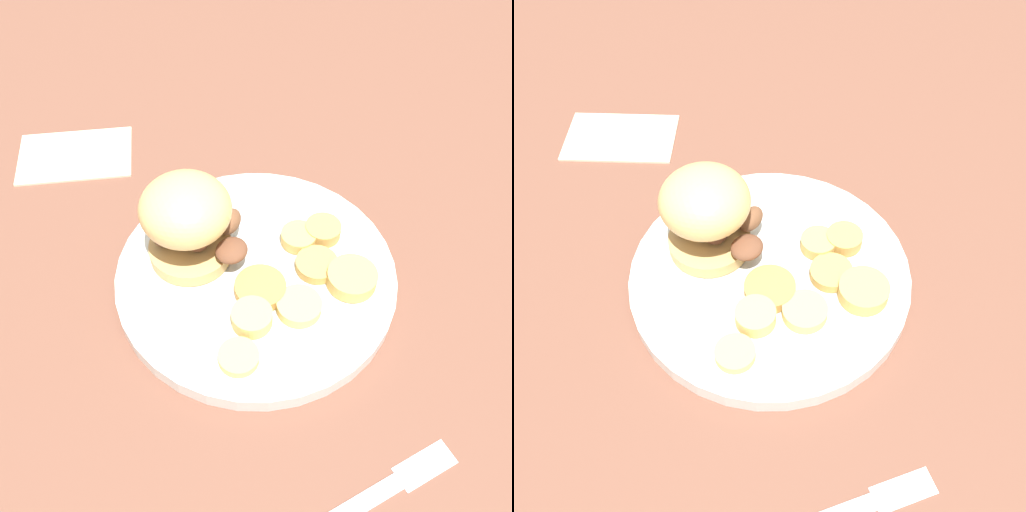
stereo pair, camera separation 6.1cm
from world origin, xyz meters
TOP-DOWN VIEW (x-y plane):
  - ground_plane at (0.00, 0.00)m, footprint 4.00×4.00m
  - dinner_plate at (0.00, 0.00)m, footprint 0.30×0.30m
  - sandwich at (0.03, -0.07)m, footprint 0.11×0.11m
  - potato_round_0 at (-0.09, 0.02)m, footprint 0.04×0.04m
  - potato_round_1 at (-0.04, 0.05)m, footprint 0.05×0.05m
  - potato_round_2 at (0.05, 0.04)m, footprint 0.04×0.04m
  - potato_round_3 at (0.02, 0.02)m, footprint 0.05×0.05m
  - potato_round_4 at (0.09, 0.06)m, footprint 0.04×0.04m
  - potato_round_5 at (-0.05, 0.09)m, footprint 0.05×0.05m
  - potato_round_6 at (0.01, 0.06)m, footprint 0.05×0.05m
  - potato_round_7 at (-0.06, 0.01)m, footprint 0.04×0.04m
  - fork at (0.10, 0.22)m, footprint 0.16×0.08m
  - napkin at (0.00, -0.31)m, footprint 0.17×0.17m

SIDE VIEW (x-z plane):
  - ground_plane at x=0.00m, z-range 0.00..0.00m
  - fork at x=0.10m, z-range 0.00..0.00m
  - napkin at x=0.00m, z-range 0.00..0.01m
  - dinner_plate at x=0.00m, z-range 0.00..0.02m
  - potato_round_4 at x=0.09m, z-range 0.02..0.03m
  - potato_round_1 at x=-0.04m, z-range 0.02..0.03m
  - potato_round_6 at x=0.01m, z-range 0.02..0.03m
  - potato_round_3 at x=0.02m, z-range 0.02..0.03m
  - potato_round_7 at x=-0.06m, z-range 0.02..0.03m
  - potato_round_0 at x=-0.09m, z-range 0.02..0.04m
  - potato_round_5 at x=-0.05m, z-range 0.02..0.04m
  - potato_round_2 at x=0.05m, z-range 0.02..0.04m
  - sandwich at x=0.03m, z-range 0.02..0.13m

